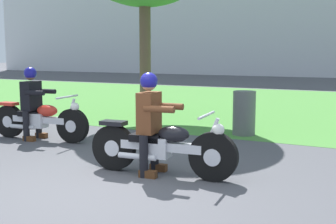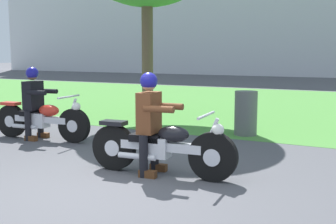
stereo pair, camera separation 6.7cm
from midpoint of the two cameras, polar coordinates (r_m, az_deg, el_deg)
ground at (r=5.30m, az=-10.80°, el=-10.55°), size 120.00×120.00×0.00m
grass_verge at (r=14.32m, az=14.34°, el=0.90°), size 60.00×12.00×0.01m
motorcycle_lead at (r=5.85m, az=-1.18°, el=-4.65°), size 2.12×0.66×0.88m
rider_lead at (r=5.85m, az=-2.69°, el=-0.44°), size 0.57×0.49×1.41m
motorcycle_follow at (r=8.60m, az=-16.84°, el=-1.01°), size 2.13×0.66×0.88m
rider_follow at (r=8.66m, az=-17.81°, el=1.85°), size 0.57×0.49×1.40m
trash_can at (r=8.89m, az=9.86°, el=-0.14°), size 0.46×0.46×0.90m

